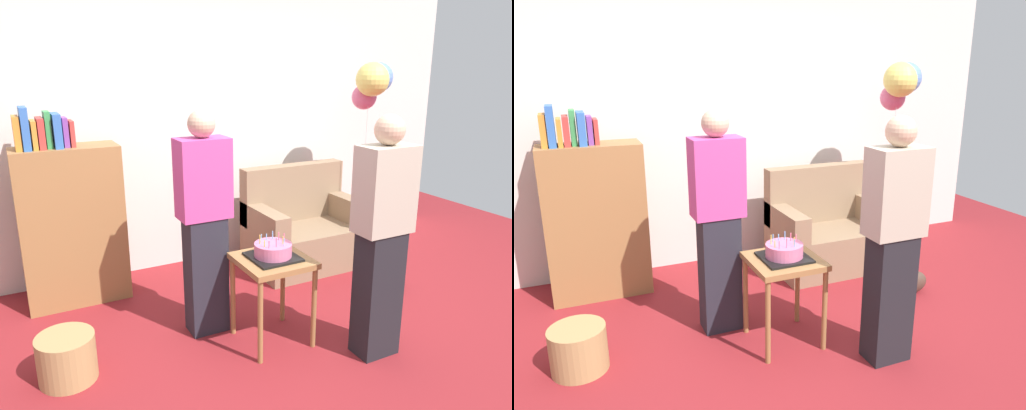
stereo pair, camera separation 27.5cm
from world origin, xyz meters
The scene contains 11 objects.
ground_plane centered at (0.00, 0.00, 0.00)m, with size 8.00×8.00×0.00m, color maroon.
wall_back centered at (0.00, 2.05, 1.35)m, with size 6.00×0.10×2.70m, color silver.
couch centered at (0.85, 1.42, 0.34)m, with size 1.10×0.70×0.96m.
bookshelf centered at (-1.25, 1.63, 0.69)m, with size 0.80×0.36×1.62m.
side_table centered at (-0.12, 0.32, 0.54)m, with size 0.48×0.48×0.63m.
birthday_cake centered at (-0.12, 0.32, 0.68)m, with size 0.32×0.32×0.17m.
person_blowing_candles centered at (-0.47, 0.68, 0.83)m, with size 0.36×0.22×1.63m.
person_holding_cake centered at (0.43, -0.14, 0.83)m, with size 0.36×0.22×1.63m.
wicker_basket centered at (-1.48, 0.52, 0.15)m, with size 0.36×0.36×0.30m, color #A88451.
handbag centered at (1.22, 0.57, 0.10)m, with size 0.28×0.14×0.20m, color #473328.
balloon_bunch centered at (1.49, 1.28, 1.75)m, with size 0.37×0.44×1.93m.
Camera 2 is at (-1.43, -2.51, 1.93)m, focal length 34.30 mm.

